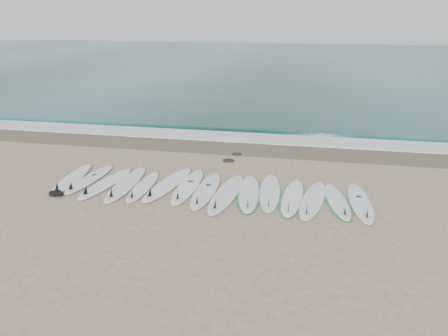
% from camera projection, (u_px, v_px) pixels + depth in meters
% --- Properties ---
extents(ground, '(120.00, 120.00, 0.00)m').
position_uv_depth(ground, '(207.00, 191.00, 12.12)').
color(ground, tan).
extents(ocean, '(120.00, 55.00, 0.03)m').
position_uv_depth(ocean, '(285.00, 63.00, 42.11)').
color(ocean, '#185150').
rests_on(ocean, ground).
extents(wet_sand_band, '(120.00, 1.80, 0.01)m').
position_uv_depth(wet_sand_band, '(233.00, 148.00, 15.91)').
color(wet_sand_band, brown).
rests_on(wet_sand_band, ground).
extents(foam_band, '(120.00, 1.40, 0.04)m').
position_uv_depth(foam_band, '(239.00, 137.00, 17.19)').
color(foam_band, silver).
rests_on(foam_band, ground).
extents(wave_crest, '(120.00, 1.00, 0.10)m').
position_uv_depth(wave_crest, '(245.00, 127.00, 18.57)').
color(wave_crest, '#185150').
rests_on(wave_crest, ground).
extents(surfboard_0, '(0.76, 2.59, 0.33)m').
position_uv_depth(surfboard_0, '(71.00, 179.00, 12.81)').
color(surfboard_0, white).
rests_on(surfboard_0, ground).
extents(surfboard_1, '(0.71, 2.54, 0.32)m').
position_uv_depth(surfboard_1, '(88.00, 179.00, 12.79)').
color(surfboard_1, white).
rests_on(surfboard_1, ground).
extents(surfboard_2, '(0.88, 2.65, 0.33)m').
position_uv_depth(surfboard_2, '(105.00, 184.00, 12.47)').
color(surfboard_2, white).
rests_on(surfboard_2, ground).
extents(surfboard_3, '(0.68, 2.84, 0.36)m').
position_uv_depth(surfboard_3, '(125.00, 184.00, 12.40)').
color(surfboard_3, white).
rests_on(surfboard_3, ground).
extents(surfboard_4, '(0.55, 2.37, 0.30)m').
position_uv_depth(surfboard_4, '(143.00, 187.00, 12.24)').
color(surfboard_4, white).
rests_on(surfboard_4, ground).
extents(surfboard_5, '(1.02, 2.89, 0.36)m').
position_uv_depth(surfboard_5, '(167.00, 185.00, 12.38)').
color(surfboard_5, white).
rests_on(surfboard_5, ground).
extents(surfboard_6, '(0.57, 2.72, 0.35)m').
position_uv_depth(surfboard_6, '(187.00, 187.00, 12.25)').
color(surfboard_6, white).
rests_on(surfboard_6, ground).
extents(surfboard_7, '(0.58, 2.75, 0.35)m').
position_uv_depth(surfboard_7, '(206.00, 191.00, 11.98)').
color(surfboard_7, white).
rests_on(surfboard_7, ground).
extents(surfboard_8, '(0.83, 2.93, 0.37)m').
position_uv_depth(surfboard_8, '(226.00, 194.00, 11.74)').
color(surfboard_8, white).
rests_on(surfboard_8, ground).
extents(surfboard_9, '(0.93, 2.74, 0.34)m').
position_uv_depth(surfboard_9, '(249.00, 193.00, 11.84)').
color(surfboard_9, white).
rests_on(surfboard_9, ground).
extents(surfboard_10, '(0.73, 2.73, 0.35)m').
position_uv_depth(surfboard_10, '(270.00, 193.00, 11.85)').
color(surfboard_10, white).
rests_on(surfboard_10, ground).
extents(surfboard_11, '(0.76, 2.60, 0.33)m').
position_uv_depth(surfboard_11, '(292.00, 198.00, 11.56)').
color(surfboard_11, white).
rests_on(surfboard_11, ground).
extents(surfboard_12, '(0.94, 2.73, 0.34)m').
position_uv_depth(surfboard_12, '(312.00, 200.00, 11.38)').
color(surfboard_12, white).
rests_on(surfboard_12, ground).
extents(surfboard_13, '(0.95, 2.46, 0.30)m').
position_uv_depth(surfboard_13, '(337.00, 201.00, 11.35)').
color(surfboard_13, white).
rests_on(surfboard_13, ground).
extents(surfboard_14, '(0.71, 2.65, 0.34)m').
position_uv_depth(surfboard_14, '(361.00, 203.00, 11.22)').
color(surfboard_14, white).
rests_on(surfboard_14, ground).
extents(seaweed_near, '(0.41, 0.32, 0.08)m').
position_uv_depth(seaweed_near, '(228.00, 160.00, 14.48)').
color(seaweed_near, black).
rests_on(seaweed_near, ground).
extents(seaweed_far, '(0.35, 0.27, 0.07)m').
position_uv_depth(seaweed_far, '(237.00, 154.00, 15.14)').
color(seaweed_far, black).
rests_on(seaweed_far, ground).
extents(leash_coil, '(0.46, 0.36, 0.11)m').
position_uv_depth(leash_coil, '(56.00, 193.00, 11.82)').
color(leash_coil, black).
rests_on(leash_coil, ground).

